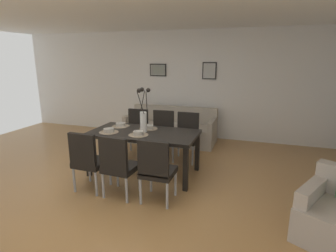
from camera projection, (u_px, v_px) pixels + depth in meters
name	position (u px, v px, depth m)	size (l,w,h in m)	color
ground_plane	(125.00, 191.00, 4.02)	(9.00, 9.00, 0.00)	#A87A47
back_wall_panel	(183.00, 85.00, 6.70)	(9.00, 0.10, 2.60)	silver
ceiling_panel	(130.00, 6.00, 3.74)	(9.00, 7.20, 0.08)	white
dining_table	(144.00, 136.00, 4.52)	(1.80, 0.93, 0.74)	black
dining_chair_near_left	(88.00, 159.00, 3.93)	(0.45, 0.45, 0.92)	black
dining_chair_near_right	(136.00, 130.00, 5.52)	(0.45, 0.45, 0.92)	black
dining_chair_far_left	(118.00, 163.00, 3.75)	(0.47, 0.47, 0.92)	black
dining_chair_far_right	(162.00, 132.00, 5.37)	(0.47, 0.47, 0.92)	black
dining_chair_mid_left	(156.00, 168.00, 3.59)	(0.44, 0.44, 0.92)	black
dining_chair_mid_right	(187.00, 134.00, 5.18)	(0.44, 0.44, 0.92)	black
centerpiece_vase	(143.00, 115.00, 4.43)	(0.21, 0.23, 0.73)	silver
placemat_near_left	(109.00, 132.00, 4.47)	(0.32, 0.32, 0.01)	#7F705B
bowl_near_left	(109.00, 130.00, 4.46)	(0.17, 0.17, 0.07)	#B2ADA3
placemat_near_right	(121.00, 126.00, 4.85)	(0.32, 0.32, 0.01)	#7F705B
bowl_near_right	(121.00, 124.00, 4.84)	(0.17, 0.17, 0.07)	#B2ADA3
placemat_far_left	(138.00, 135.00, 4.30)	(0.32, 0.32, 0.01)	#7F705B
bowl_far_left	(138.00, 133.00, 4.30)	(0.17, 0.17, 0.07)	#B2ADA3
placemat_far_right	(148.00, 129.00, 4.69)	(0.32, 0.32, 0.01)	#7F705B
bowl_far_right	(148.00, 127.00, 4.68)	(0.17, 0.17, 0.07)	#B2ADA3
sofa	(171.00, 130.00, 6.39)	(2.09, 0.84, 0.80)	#A89E8E
framed_picture_left	(158.00, 70.00, 6.74)	(0.43, 0.03, 0.31)	black
framed_picture_center	(209.00, 71.00, 6.34)	(0.33, 0.03, 0.40)	black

